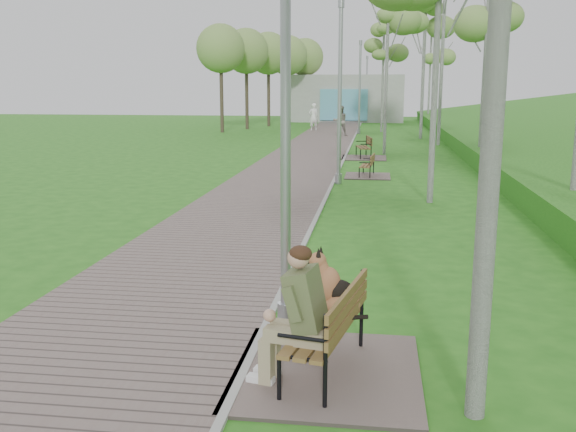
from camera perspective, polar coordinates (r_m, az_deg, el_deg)
name	(u,v)px	position (r m, az deg, el deg)	size (l,w,h in m)	color
ground	(244,373)	(7.34, -3.90, -13.76)	(120.00, 120.00, 0.00)	#266719
walkway	(305,157)	(28.33, 1.51, 5.25)	(3.50, 67.00, 0.04)	#74635E
kerb	(345,158)	(28.19, 5.06, 5.19)	(0.10, 67.00, 0.05)	#999993
building_north	(345,98)	(57.54, 5.12, 10.38)	(10.00, 5.20, 4.00)	#9E9E99
bench_main	(318,332)	(7.08, 2.69, -10.27)	(2.04, 2.27, 1.78)	#74635E
bench_second	(367,172)	(22.55, 7.01, 3.93)	(1.56, 1.74, 0.96)	#74635E
bench_third	(363,153)	(28.25, 6.72, 5.56)	(1.91, 2.12, 1.17)	#74635E
lamp_post_near	(286,125)	(8.03, -0.22, 8.09)	(0.22, 0.22, 5.67)	#95989D
lamp_post_second	(340,100)	(20.57, 4.62, 10.26)	(0.22, 0.22, 5.73)	#95989D
lamp_post_third	(360,91)	(42.51, 6.39, 11.01)	(0.23, 0.23, 5.94)	#95989D
lamp_post_far	(366,91)	(57.87, 6.99, 10.98)	(0.22, 0.22, 5.62)	#95989D
pedestrian_near	(313,117)	(45.21, 2.28, 8.79)	(0.69, 0.45, 1.90)	white
pedestrian_far	(340,121)	(40.48, 4.67, 8.42)	(0.91, 0.71, 1.88)	gray
birch_far_b	(426,9)	(39.32, 12.15, 17.52)	(2.79, 2.79, 9.41)	silver
birch_distant_a	(384,40)	(44.46, 8.52, 15.18)	(2.60, 2.60, 7.68)	silver
birch_distant_b	(431,46)	(54.86, 12.60, 14.56)	(2.57, 2.57, 7.97)	silver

